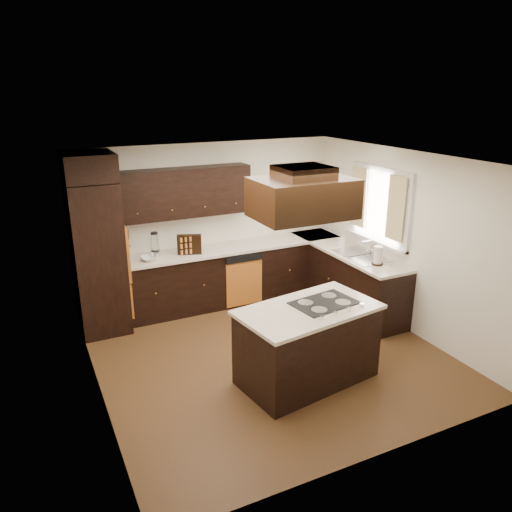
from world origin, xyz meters
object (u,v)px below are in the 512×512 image
object	(u,v)px
island	(307,346)
oven_column	(98,258)
range_hood	(303,198)
spice_rack	(189,244)

from	to	relation	value
island	oven_column	bearing A→B (deg)	120.08
oven_column	island	size ratio (longest dim) A/B	1.38
range_hood	spice_rack	distance (m)	2.58
oven_column	range_hood	bearing A→B (deg)	-50.26
range_hood	spice_rack	bearing A→B (deg)	103.71
island	spice_rack	world-z (taller)	spice_rack
range_hood	spice_rack	world-z (taller)	range_hood
oven_column	range_hood	distance (m)	3.13
oven_column	island	xyz separation A→B (m)	(1.91, -2.40, -0.62)
island	range_hood	bearing A→B (deg)	96.15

